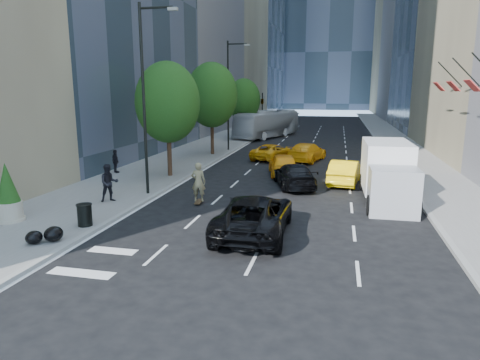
% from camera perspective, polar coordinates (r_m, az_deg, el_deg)
% --- Properties ---
extents(ground, '(160.00, 160.00, 0.00)m').
position_cam_1_polar(ground, '(18.68, 0.98, -6.10)').
color(ground, black).
rests_on(ground, ground).
extents(sidewalk_left, '(6.00, 120.00, 0.15)m').
position_cam_1_polar(sidewalk_left, '(49.37, -2.06, 5.32)').
color(sidewalk_left, slate).
rests_on(sidewalk_left, ground).
extents(sidewalk_right, '(4.00, 120.00, 0.15)m').
position_cam_1_polar(sidewalk_right, '(48.15, 20.43, 4.40)').
color(sidewalk_right, slate).
rests_on(sidewalk_right, ground).
extents(tower_right_far, '(20.00, 24.00, 50.00)m').
position_cam_1_polar(tower_right_far, '(118.40, 23.15, 20.41)').
color(tower_right_far, '#786B53').
rests_on(tower_right_far, ground).
extents(lamp_near, '(2.13, 0.22, 10.00)m').
position_cam_1_polar(lamp_near, '(23.59, -12.38, 11.74)').
color(lamp_near, black).
rests_on(lamp_near, sidewalk_left).
extents(lamp_far, '(2.13, 0.22, 10.00)m').
position_cam_1_polar(lamp_far, '(40.63, -1.35, 12.00)').
color(lamp_far, black).
rests_on(lamp_far, sidewalk_left).
extents(tree_near, '(4.20, 4.20, 7.46)m').
position_cam_1_polar(tree_near, '(28.54, -9.62, 10.15)').
color(tree_near, black).
rests_on(tree_near, sidewalk_left).
extents(tree_mid, '(4.50, 4.50, 7.99)m').
position_cam_1_polar(tree_mid, '(37.97, -3.79, 11.23)').
color(tree_mid, black).
rests_on(tree_mid, sidewalk_left).
extents(tree_far, '(3.90, 3.90, 6.92)m').
position_cam_1_polar(tree_far, '(50.57, 0.50, 10.65)').
color(tree_far, black).
rests_on(tree_far, sidewalk_left).
extents(traffic_signal, '(2.48, 0.53, 5.20)m').
position_cam_1_polar(traffic_signal, '(58.28, 3.00, 10.43)').
color(traffic_signal, black).
rests_on(traffic_signal, sidewalk_left).
extents(facade_flags, '(1.85, 13.30, 2.05)m').
position_cam_1_polar(facade_flags, '(28.26, 27.80, 11.42)').
color(facade_flags, black).
rests_on(facade_flags, ground).
extents(skateboarder, '(0.79, 0.56, 2.03)m').
position_cam_1_polar(skateboarder, '(22.03, -5.56, -0.62)').
color(skateboarder, olive).
rests_on(skateboarder, ground).
extents(black_sedan_lincoln, '(2.84, 5.92, 1.63)m').
position_cam_1_polar(black_sedan_lincoln, '(17.41, 1.92, -4.67)').
color(black_sedan_lincoln, black).
rests_on(black_sedan_lincoln, ground).
extents(black_sedan_mercedes, '(3.36, 5.32, 1.44)m').
position_cam_1_polar(black_sedan_mercedes, '(26.00, 7.23, 0.62)').
color(black_sedan_mercedes, black).
rests_on(black_sedan_mercedes, ground).
extents(taxi_a, '(2.72, 4.81, 1.54)m').
position_cam_1_polar(taxi_a, '(29.53, 5.78, 2.12)').
color(taxi_a, '#FF9F0D').
rests_on(taxi_a, ground).
extents(taxi_b, '(2.19, 4.82, 1.53)m').
position_cam_1_polar(taxi_b, '(27.47, 13.81, 1.07)').
color(taxi_b, yellow).
rests_on(taxi_b, ground).
extents(taxi_c, '(3.46, 5.17, 1.32)m').
position_cam_1_polar(taxi_c, '(36.15, 4.29, 3.77)').
color(taxi_c, orange).
rests_on(taxi_c, ground).
extents(taxi_d, '(3.31, 5.57, 1.51)m').
position_cam_1_polar(taxi_d, '(35.66, 8.91, 3.71)').
color(taxi_d, '#FFAB0D').
rests_on(taxi_d, ground).
extents(city_bus, '(6.61, 12.14, 3.31)m').
position_cam_1_polar(city_bus, '(52.94, 3.69, 7.47)').
color(city_bus, silver).
rests_on(city_bus, ground).
extents(box_truck, '(2.46, 6.49, 3.08)m').
position_cam_1_polar(box_truck, '(23.56, 19.08, 0.97)').
color(box_truck, silver).
rests_on(box_truck, ground).
extents(pedestrian_a, '(1.19, 1.16, 1.94)m').
position_cam_1_polar(pedestrian_a, '(22.84, -17.06, -0.38)').
color(pedestrian_a, black).
rests_on(pedestrian_a, sidewalk_left).
extents(pedestrian_b, '(0.98, 0.90, 1.61)m').
position_cam_1_polar(pedestrian_b, '(30.69, -16.26, 2.42)').
color(pedestrian_b, black).
rests_on(pedestrian_b, sidewalk_left).
extents(trash_can, '(0.60, 0.60, 0.90)m').
position_cam_1_polar(trash_can, '(19.22, -20.00, -4.45)').
color(trash_can, black).
rests_on(trash_can, sidewalk_left).
extents(planter_shrub, '(1.08, 1.08, 2.59)m').
position_cam_1_polar(planter_shrub, '(21.10, -28.55, -1.59)').
color(planter_shrub, '#B5AD96').
rests_on(planter_shrub, sidewalk_left).
extents(garbage_bags, '(1.17, 1.12, 0.58)m').
position_cam_1_polar(garbage_bags, '(17.79, -24.47, -6.73)').
color(garbage_bags, black).
rests_on(garbage_bags, sidewalk_left).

